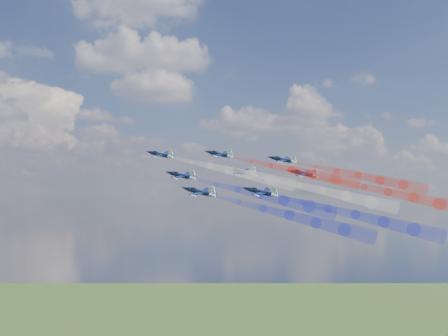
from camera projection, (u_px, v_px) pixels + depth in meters
name	position (u px, v px, depth m)	size (l,w,h in m)	color
jet_lead	(160.00, 155.00, 166.77)	(8.29, 10.36, 2.76)	black
trail_lead	(229.00, 170.00, 154.96)	(3.45, 38.73, 3.45)	white
jet_inner_left	(181.00, 176.00, 150.25)	(8.29, 10.36, 2.76)	black
trail_inner_left	(260.00, 195.00, 138.44)	(3.45, 38.73, 3.45)	#1824D2
jet_inner_right	(219.00, 154.00, 169.28)	(8.29, 10.36, 2.76)	black
trail_inner_right	(292.00, 170.00, 157.48)	(3.45, 38.73, 3.45)	red
jet_outer_left	(200.00, 192.00, 136.26)	(8.29, 10.36, 2.76)	black
trail_outer_left	(289.00, 215.00, 124.46)	(3.45, 38.73, 3.45)	#1824D2
jet_center_third	(242.00, 172.00, 156.31)	(8.29, 10.36, 2.76)	black
trail_center_third	(322.00, 191.00, 144.50)	(3.45, 38.73, 3.45)	white
jet_outer_right	(283.00, 160.00, 172.96)	(8.29, 10.36, 2.76)	black
trail_outer_right	(358.00, 175.00, 161.16)	(3.45, 38.73, 3.45)	red
jet_rear_left	(261.00, 192.00, 137.67)	(8.29, 10.36, 2.76)	black
trail_rear_left	(355.00, 215.00, 125.86)	(3.45, 38.73, 3.45)	#1824D2
jet_rear_right	(303.00, 174.00, 157.08)	(8.29, 10.36, 2.76)	black
trail_rear_right	(388.00, 192.00, 145.27)	(3.45, 38.73, 3.45)	red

